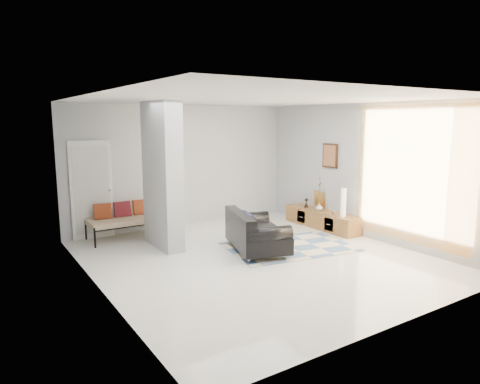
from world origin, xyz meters
TOP-DOWN VIEW (x-y plane):
  - floor at (0.00, 0.00)m, footprint 6.00×6.00m
  - ceiling at (0.00, 0.00)m, footprint 6.00×6.00m
  - wall_back at (0.00, 3.00)m, footprint 6.00×0.00m
  - wall_front at (0.00, -3.00)m, footprint 6.00×0.00m
  - wall_left at (-2.75, 0.00)m, footprint 0.00×6.00m
  - wall_right at (2.75, 0.00)m, footprint 0.00×6.00m
  - partition_column at (-1.10, 1.60)m, footprint 0.35×1.20m
  - hallway_door at (-2.10, 2.96)m, footprint 0.85×0.06m
  - curtain at (2.67, -1.15)m, footprint 0.00×2.55m
  - wall_art at (2.72, 1.00)m, footprint 0.04×0.45m
  - media_console at (2.52, 1.00)m, footprint 0.45×2.04m
  - loveseat at (0.19, 0.36)m, footprint 1.27×1.68m
  - daybed at (-1.43, 2.59)m, footprint 1.78×0.76m
  - area_rug at (0.93, 0.20)m, footprint 2.62×1.97m
  - cylinder_lamp at (2.50, 0.33)m, footprint 0.11×0.11m
  - bronze_figurine at (2.47, 1.48)m, footprint 0.11×0.11m
  - vase at (2.47, 1.04)m, footprint 0.19×0.19m

SIDE VIEW (x-z plane):
  - floor at x=0.00m, z-range 0.00..0.00m
  - area_rug at x=0.93m, z-range 0.00..0.01m
  - media_console at x=2.52m, z-range -0.20..0.60m
  - loveseat at x=0.19m, z-range -0.02..0.74m
  - daybed at x=-1.43m, z-range 0.03..0.80m
  - vase at x=2.47m, z-range 0.40..0.57m
  - bronze_figurine at x=2.47m, z-range 0.40..0.62m
  - cylinder_lamp at x=2.50m, z-range 0.40..1.01m
  - hallway_door at x=-2.10m, z-range 0.00..2.04m
  - partition_column at x=-1.10m, z-range 0.00..2.80m
  - wall_back at x=0.00m, z-range -1.60..4.40m
  - wall_front at x=0.00m, z-range -1.60..4.40m
  - wall_left at x=-2.75m, z-range -1.60..4.40m
  - wall_right at x=2.75m, z-range -1.60..4.40m
  - curtain at x=2.67m, z-range 0.17..2.72m
  - wall_art at x=2.72m, z-range 1.38..1.92m
  - ceiling at x=0.00m, z-range 2.80..2.80m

